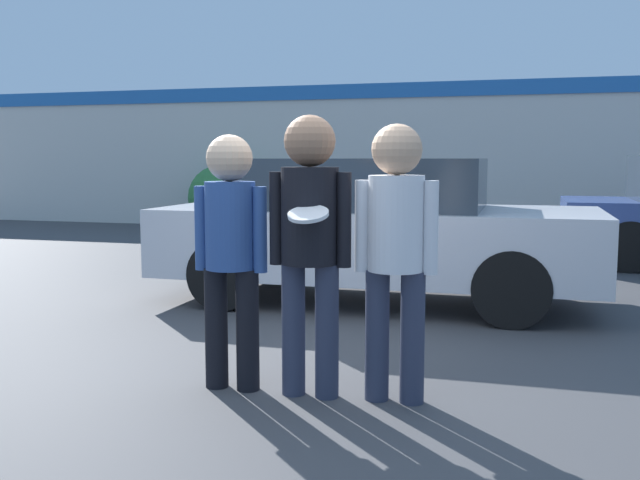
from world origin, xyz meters
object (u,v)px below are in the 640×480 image
at_px(person_right, 396,239).
at_px(parked_car_near, 375,229).
at_px(person_left, 231,241).
at_px(shrub, 221,197).
at_px(person_middle_with_frisbee, 310,229).

height_order(person_right, parked_car_near, person_right).
bearing_deg(person_right, parked_car_near, 103.90).
bearing_deg(parked_car_near, person_left, -95.94).
height_order(person_left, parked_car_near, person_left).
distance_m(person_left, parked_car_near, 3.08).
bearing_deg(shrub, person_right, -60.65).
relative_size(person_right, shrub, 1.25).
bearing_deg(parked_car_near, person_right, -76.10).
xyz_separation_m(person_right, parked_car_near, (-0.75, 3.01, -0.25)).
distance_m(person_left, person_right, 1.07).
bearing_deg(shrub, person_middle_with_frisbee, -63.22).
distance_m(person_left, shrub, 10.62).
relative_size(person_left, shrub, 1.21).
relative_size(person_middle_with_frisbee, shrub, 1.29).
bearing_deg(person_left, shrub, 114.22).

